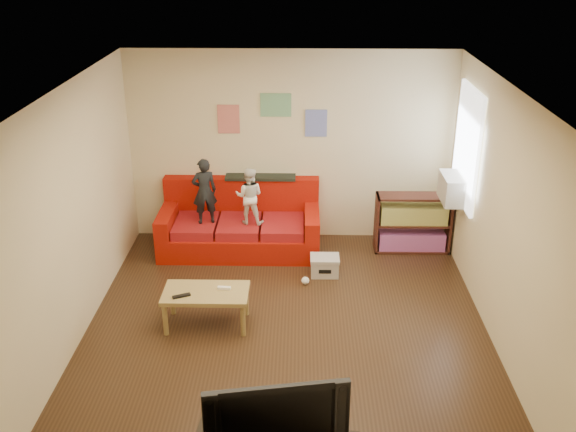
{
  "coord_description": "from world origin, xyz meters",
  "views": [
    {
      "loc": [
        0.14,
        -6.06,
        4.08
      ],
      "look_at": [
        0.0,
        0.8,
        1.05
      ],
      "focal_mm": 40.0,
      "sensor_mm": 36.0,
      "label": 1
    }
  ],
  "objects_px": {
    "file_box": "(325,266)",
    "child_b": "(249,196)",
    "sofa": "(241,226)",
    "coffee_table": "(206,296)",
    "child_a": "(204,191)",
    "bookshelf": "(412,226)",
    "television": "(275,411)"
  },
  "relations": [
    {
      "from": "child_b",
      "to": "coffee_table",
      "type": "xyz_separation_m",
      "value": [
        -0.36,
        -1.79,
        -0.49
      ]
    },
    {
      "from": "sofa",
      "to": "child_b",
      "type": "relative_size",
      "value": 2.79
    },
    {
      "from": "child_a",
      "to": "coffee_table",
      "type": "xyz_separation_m",
      "value": [
        0.24,
        -1.79,
        -0.55
      ]
    },
    {
      "from": "bookshelf",
      "to": "television",
      "type": "distance_m",
      "value": 4.64
    },
    {
      "from": "child_b",
      "to": "bookshelf",
      "type": "xyz_separation_m",
      "value": [
        2.24,
        0.14,
        -0.48
      ]
    },
    {
      "from": "child_a",
      "to": "child_b",
      "type": "distance_m",
      "value": 0.6
    },
    {
      "from": "bookshelf",
      "to": "sofa",
      "type": "bearing_deg",
      "value": 179.09
    },
    {
      "from": "child_b",
      "to": "coffee_table",
      "type": "bearing_deg",
      "value": 85.14
    },
    {
      "from": "child_b",
      "to": "television",
      "type": "height_order",
      "value": "child_b"
    },
    {
      "from": "child_b",
      "to": "bookshelf",
      "type": "relative_size",
      "value": 0.76
    },
    {
      "from": "sofa",
      "to": "child_b",
      "type": "bearing_deg",
      "value": -49.82
    },
    {
      "from": "sofa",
      "to": "television",
      "type": "xyz_separation_m",
      "value": [
        0.66,
        -4.32,
        0.47
      ]
    },
    {
      "from": "coffee_table",
      "to": "child_a",
      "type": "bearing_deg",
      "value": 97.64
    },
    {
      "from": "child_a",
      "to": "file_box",
      "type": "relative_size",
      "value": 2.45
    },
    {
      "from": "coffee_table",
      "to": "sofa",
      "type": "bearing_deg",
      "value": 83.84
    },
    {
      "from": "coffee_table",
      "to": "file_box",
      "type": "height_order",
      "value": "coffee_table"
    },
    {
      "from": "child_a",
      "to": "television",
      "type": "distance_m",
      "value": 4.3
    },
    {
      "from": "coffee_table",
      "to": "bookshelf",
      "type": "height_order",
      "value": "bookshelf"
    },
    {
      "from": "child_b",
      "to": "bookshelf",
      "type": "bearing_deg",
      "value": -170.01
    },
    {
      "from": "file_box",
      "to": "child_b",
      "type": "bearing_deg",
      "value": 149.13
    },
    {
      "from": "child_b",
      "to": "file_box",
      "type": "distance_m",
      "value": 1.38
    },
    {
      "from": "child_a",
      "to": "television",
      "type": "xyz_separation_m",
      "value": [
        1.11,
        -4.15,
        -0.12
      ]
    },
    {
      "from": "child_a",
      "to": "sofa",
      "type": "bearing_deg",
      "value": -175.74
    },
    {
      "from": "child_a",
      "to": "file_box",
      "type": "distance_m",
      "value": 1.89
    },
    {
      "from": "bookshelf",
      "to": "file_box",
      "type": "relative_size",
      "value": 2.77
    },
    {
      "from": "sofa",
      "to": "file_box",
      "type": "height_order",
      "value": "sofa"
    },
    {
      "from": "bookshelf",
      "to": "television",
      "type": "relative_size",
      "value": 0.95
    },
    {
      "from": "coffee_table",
      "to": "television",
      "type": "relative_size",
      "value": 0.88
    },
    {
      "from": "sofa",
      "to": "file_box",
      "type": "bearing_deg",
      "value": -33.93
    },
    {
      "from": "sofa",
      "to": "bookshelf",
      "type": "height_order",
      "value": "sofa"
    },
    {
      "from": "bookshelf",
      "to": "television",
      "type": "xyz_separation_m",
      "value": [
        -1.74,
        -4.29,
        0.42
      ]
    },
    {
      "from": "child_b",
      "to": "file_box",
      "type": "height_order",
      "value": "child_b"
    }
  ]
}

